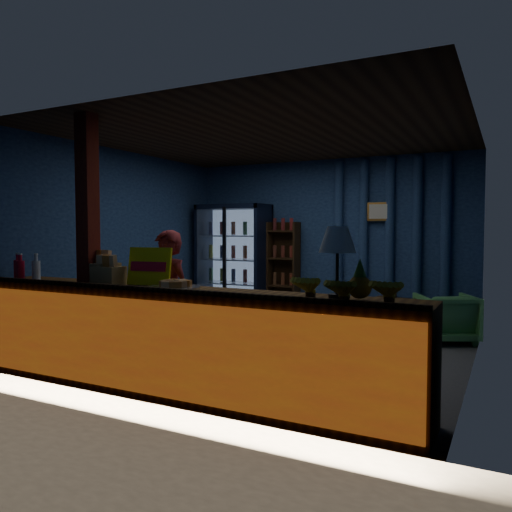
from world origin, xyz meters
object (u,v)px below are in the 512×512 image
at_px(green_chair, 446,318).
at_px(pastry_tray, 173,286).
at_px(shopkeeper, 168,301).
at_px(table_lamp, 337,242).

bearing_deg(green_chair, pastry_tray, 34.11).
bearing_deg(pastry_tray, shopkeeper, 130.89).
bearing_deg(green_chair, table_lamp, 56.46).
xyz_separation_m(green_chair, pastry_tray, (-1.90, -3.36, 0.66)).
distance_m(green_chair, table_lamp, 3.52).
bearing_deg(table_lamp, pastry_tray, -178.90).
bearing_deg(shopkeeper, green_chair, 62.73).
distance_m(shopkeeper, green_chair, 3.70).
relative_size(shopkeeper, table_lamp, 2.69).
distance_m(green_chair, pastry_tray, 3.91).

